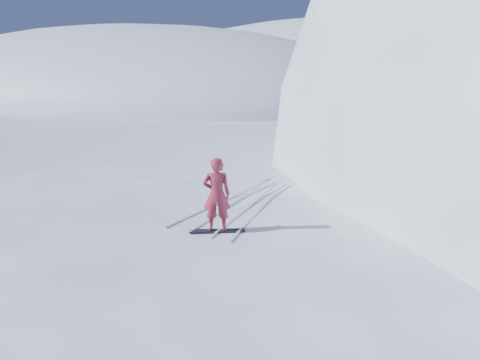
# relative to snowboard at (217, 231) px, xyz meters

# --- Properties ---
(ground) EXTENTS (400.00, 400.00, 0.00)m
(ground) POSITION_rel_snowboard_xyz_m (-0.59, -1.97, -2.41)
(ground) COLOR white
(ground) RESTS_ON ground
(near_ridge) EXTENTS (36.00, 28.00, 4.80)m
(near_ridge) POSITION_rel_snowboard_xyz_m (0.41, 1.03, -2.41)
(near_ridge) COLOR white
(near_ridge) RESTS_ON ground
(far_ridge_a) EXTENTS (120.00, 70.00, 28.00)m
(far_ridge_a) POSITION_rel_snowboard_xyz_m (-70.59, 58.03, -2.41)
(far_ridge_a) COLOR white
(far_ridge_a) RESTS_ON ground
(far_ridge_c) EXTENTS (140.00, 90.00, 36.00)m
(far_ridge_c) POSITION_rel_snowboard_xyz_m (-40.59, 108.03, -2.41)
(far_ridge_c) COLOR white
(far_ridge_c) RESTS_ON ground
(wind_bumps) EXTENTS (16.00, 14.40, 1.00)m
(wind_bumps) POSITION_rel_snowboard_xyz_m (-1.15, 0.15, -2.41)
(wind_bumps) COLOR white
(wind_bumps) RESTS_ON ground
(snowboard) EXTENTS (1.25, 1.04, 0.02)m
(snowboard) POSITION_rel_snowboard_xyz_m (0.00, 0.00, 0.00)
(snowboard) COLOR black
(snowboard) RESTS_ON near_ridge
(snowboarder) EXTENTS (0.80, 0.76, 1.83)m
(snowboarder) POSITION_rel_snowboard_xyz_m (0.00, 0.00, 0.93)
(snowboarder) COLOR maroon
(snowboarder) RESTS_ON snowboard
(vapor_plume) EXTENTS (8.67, 6.94, 6.07)m
(vapor_plume) POSITION_rel_snowboard_xyz_m (-50.10, 42.69, -2.41)
(vapor_plume) COLOR white
(vapor_plume) RESTS_ON ground
(board_tracks) EXTENTS (2.46, 5.99, 0.04)m
(board_tracks) POSITION_rel_snowboard_xyz_m (-0.83, 2.46, 0.01)
(board_tracks) COLOR silver
(board_tracks) RESTS_ON ground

